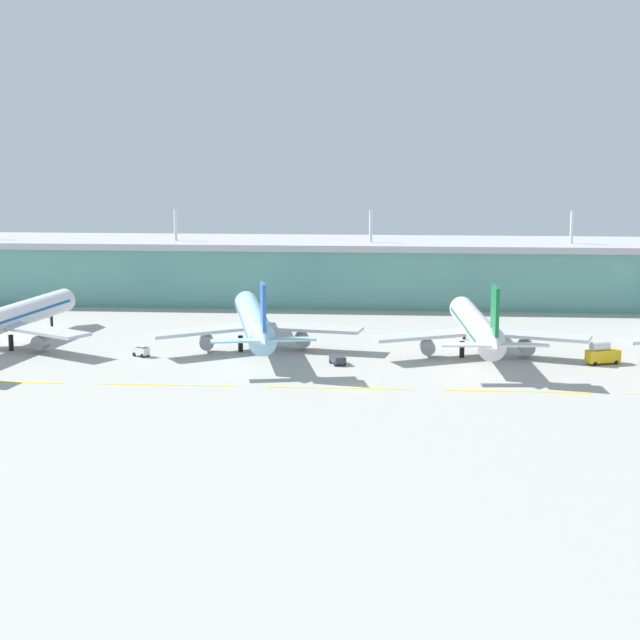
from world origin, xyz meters
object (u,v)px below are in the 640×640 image
Objects in this scene: pushback_tug at (338,359)px; airliner_far_middle at (476,327)px; airliner_near_middle at (254,322)px; airliner_nearest at (1,321)px; baggage_cart at (141,351)px; fuel_truck at (602,354)px.

airliner_far_middle is at bearing 20.10° from pushback_tug.
airliner_near_middle is 12.63× the size of pushback_tug.
baggage_cart is (33.70, -6.08, -5.19)m from airliner_nearest.
airliner_near_middle reaches higher than pushback_tug.
fuel_truck is 1.91× the size of baggage_cart.
airliner_near_middle is 49.55m from airliner_far_middle.
baggage_cart is at bearing -10.22° from airliner_nearest.
fuel_truck reaches higher than pushback_tug.
baggage_cart is (-73.19, -6.08, -5.18)m from airliner_far_middle.
airliner_far_middle reaches higher than pushback_tug.
airliner_nearest is 34.64m from baggage_cart.
airliner_far_middle is at bearing 166.49° from fuel_truck.
airliner_near_middle and airliner_far_middle have the same top height.
airliner_nearest is 78.13m from pushback_tug.
airliner_far_middle is at bearing -3.71° from airliner_near_middle.
baggage_cart is (-23.75, -9.29, -5.18)m from airliner_near_middle.
pushback_tug is (-55.83, -4.60, -1.16)m from fuel_truck.
airliner_nearest reaches higher than fuel_truck.
airliner_near_middle is at bearing 3.20° from airliner_nearest.
fuel_truck is (133.01, -6.27, -4.19)m from airliner_nearest.
airliner_far_middle is 11.79× the size of pushback_tug.
pushback_tug is 1.24× the size of baggage_cart.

